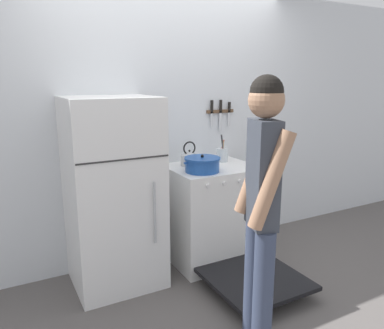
{
  "coord_description": "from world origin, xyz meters",
  "views": [
    {
      "loc": [
        -1.46,
        -3.21,
        1.71
      ],
      "look_at": [
        0.01,
        -0.48,
        0.99
      ],
      "focal_mm": 35.0,
      "sensor_mm": 36.0,
      "label": 1
    }
  ],
  "objects_px": {
    "dutch_oven_pot": "(202,164)",
    "person": "(262,204)",
    "tea_kettle": "(190,158)",
    "stove_range": "(214,215)",
    "refrigerator": "(114,194)",
    "utensil_jar": "(222,154)"
  },
  "relations": [
    {
      "from": "refrigerator",
      "to": "tea_kettle",
      "type": "distance_m",
      "value": 0.8
    },
    {
      "from": "refrigerator",
      "to": "utensil_jar",
      "type": "height_order",
      "value": "refrigerator"
    },
    {
      "from": "refrigerator",
      "to": "tea_kettle",
      "type": "bearing_deg",
      "value": 9.05
    },
    {
      "from": "dutch_oven_pot",
      "to": "tea_kettle",
      "type": "relative_size",
      "value": 1.54
    },
    {
      "from": "stove_range",
      "to": "dutch_oven_pot",
      "type": "bearing_deg",
      "value": -152.86
    },
    {
      "from": "stove_range",
      "to": "utensil_jar",
      "type": "bearing_deg",
      "value": 41.39
    },
    {
      "from": "stove_range",
      "to": "utensil_jar",
      "type": "distance_m",
      "value": 0.59
    },
    {
      "from": "dutch_oven_pot",
      "to": "utensil_jar",
      "type": "bearing_deg",
      "value": 35.26
    },
    {
      "from": "refrigerator",
      "to": "person",
      "type": "xyz_separation_m",
      "value": [
        0.53,
        -1.24,
        0.2
      ]
    },
    {
      "from": "tea_kettle",
      "to": "utensil_jar",
      "type": "height_order",
      "value": "utensil_jar"
    },
    {
      "from": "dutch_oven_pot",
      "to": "person",
      "type": "height_order",
      "value": "person"
    },
    {
      "from": "refrigerator",
      "to": "person",
      "type": "bearing_deg",
      "value": -66.71
    },
    {
      "from": "utensil_jar",
      "to": "stove_range",
      "type": "bearing_deg",
      "value": -138.61
    },
    {
      "from": "tea_kettle",
      "to": "stove_range",
      "type": "bearing_deg",
      "value": -45.65
    },
    {
      "from": "stove_range",
      "to": "person",
      "type": "bearing_deg",
      "value": -108.7
    },
    {
      "from": "dutch_oven_pot",
      "to": "tea_kettle",
      "type": "bearing_deg",
      "value": 86.96
    },
    {
      "from": "stove_range",
      "to": "tea_kettle",
      "type": "distance_m",
      "value": 0.58
    },
    {
      "from": "stove_range",
      "to": "tea_kettle",
      "type": "relative_size",
      "value": 6.05
    },
    {
      "from": "dutch_oven_pot",
      "to": "utensil_jar",
      "type": "xyz_separation_m",
      "value": [
        0.38,
        0.27,
        0.01
      ]
    },
    {
      "from": "tea_kettle",
      "to": "utensil_jar",
      "type": "xyz_separation_m",
      "value": [
        0.37,
        0.01,
        0.0
      ]
    },
    {
      "from": "utensil_jar",
      "to": "refrigerator",
      "type": "bearing_deg",
      "value": -173.5
    },
    {
      "from": "refrigerator",
      "to": "dutch_oven_pot",
      "type": "xyz_separation_m",
      "value": [
        0.76,
        -0.14,
        0.19
      ]
    }
  ]
}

